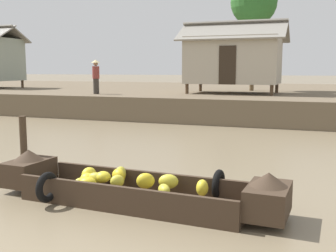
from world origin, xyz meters
name	(u,v)px	position (x,y,z in m)	size (l,w,h in m)	color
ground_plane	(187,143)	(0.00, 10.00, 0.00)	(300.00, 300.00, 0.00)	#7A6B51
riverbank_strip	(254,97)	(0.00, 24.10, 0.54)	(160.00, 20.00, 1.08)	brown
banana_boat	(132,188)	(0.85, 4.18, 0.28)	(5.12, 1.67, 0.77)	#3D2D21
stilt_house_mid_left	(233,59)	(-0.29, 18.66, 2.79)	(5.18, 3.36, 3.58)	#4C3826
palm_tree_near	(254,3)	(0.20, 21.61, 5.92)	(2.56, 2.56, 6.16)	brown
vendor_person	(96,75)	(-6.48, 15.78, 2.00)	(0.44, 0.44, 1.66)	#332D28
mooring_post	(24,149)	(-1.78, 4.67, 0.68)	(0.14, 0.14, 1.35)	#423323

